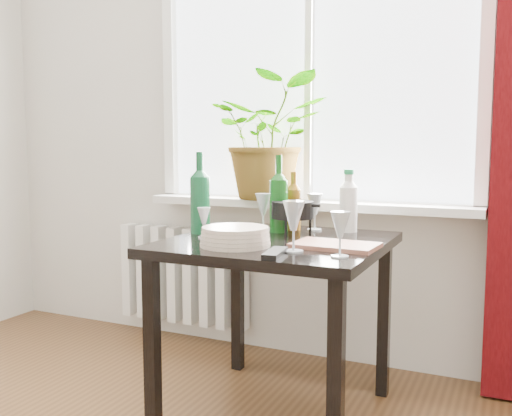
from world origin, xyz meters
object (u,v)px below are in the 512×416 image
at_px(wineglass_back_left, 263,211).
at_px(cutting_board, 335,245).
at_px(table, 277,262).
at_px(wineglass_back_center, 315,211).
at_px(bottle_amber, 294,200).
at_px(radiator, 183,275).
at_px(potted_plant, 270,137).
at_px(plate_stack, 235,237).
at_px(tv_remote, 275,253).
at_px(wineglass_far_right, 340,234).
at_px(wineglass_front_left, 204,223).
at_px(wine_bottle_left, 200,192).
at_px(wineglass_front_right, 294,226).
at_px(fondue_pot, 293,218).
at_px(cleaning_bottle, 348,200).
at_px(wine_bottle_right, 279,193).

xyz_separation_m(wineglass_back_left, cutting_board, (0.43, -0.30, -0.08)).
bearing_deg(table, wineglass_back_center, 79.80).
relative_size(wineglass_back_left, cutting_board, 0.55).
bearing_deg(wineglass_back_left, bottle_amber, 27.44).
relative_size(radiator, table, 0.94).
height_order(potted_plant, plate_stack, potted_plant).
distance_m(radiator, tv_remote, 1.42).
bearing_deg(cutting_board, wineglass_far_right, -68.40).
distance_m(potted_plant, wineglass_front_left, 0.77).
distance_m(radiator, wineglass_front_left, 1.01).
xyz_separation_m(potted_plant, tv_remote, (0.42, -0.92, -0.41)).
relative_size(wine_bottle_left, bottle_amber, 1.35).
height_order(radiator, wineglass_front_right, wineglass_front_right).
bearing_deg(wine_bottle_left, fondue_pot, 21.37).
bearing_deg(radiator, wineglass_front_left, -52.20).
bearing_deg(table, cutting_board, -16.60).
distance_m(table, wineglass_back_left, 0.32).
bearing_deg(bottle_amber, radiator, 156.69).
height_order(radiator, cutting_board, cutting_board).
bearing_deg(potted_plant, wineglass_back_center, -39.80).
xyz_separation_m(radiator, cleaning_bottle, (1.05, -0.30, 0.50)).
relative_size(wine_bottle_left, wineglass_front_left, 2.81).
xyz_separation_m(wine_bottle_left, wineglass_back_left, (0.21, 0.20, -0.10)).
distance_m(wine_bottle_right, wineglass_far_right, 0.61).
bearing_deg(wineglass_far_right, bottle_amber, 125.14).
height_order(wine_bottle_right, wineglass_far_right, wine_bottle_right).
bearing_deg(wineglass_front_right, wineglass_back_left, 125.57).
bearing_deg(bottle_amber, fondue_pot, -70.78).
bearing_deg(table, cleaning_bottle, 57.99).
bearing_deg(radiator, potted_plant, -3.92).
bearing_deg(plate_stack, wine_bottle_left, 141.73).
xyz_separation_m(cleaning_bottle, fondue_pot, (-0.20, -0.16, -0.07)).
bearing_deg(tv_remote, wineglass_front_left, 141.89).
bearing_deg(tv_remote, wineglass_far_right, 9.32).
height_order(wineglass_far_right, wineglass_front_left, wineglass_far_right).
xyz_separation_m(table, wineglass_far_right, (0.34, -0.25, 0.17)).
relative_size(wine_bottle_right, cleaning_bottle, 1.24).
height_order(fondue_pot, cutting_board, fondue_pot).
bearing_deg(wineglass_back_center, wineglass_far_right, -63.09).
bearing_deg(wineglass_front_left, wineglass_front_right, -16.96).
xyz_separation_m(wine_bottle_left, wineglass_far_right, (0.71, -0.27, -0.10)).
xyz_separation_m(wine_bottle_right, cutting_board, (0.34, -0.27, -0.16)).
bearing_deg(table, wine_bottle_left, 177.40).
bearing_deg(wine_bottle_left, wine_bottle_right, 30.15).
bearing_deg(wineglass_back_left, fondue_pot, -17.99).
bearing_deg(wine_bottle_right, bottle_amber, 68.37).
xyz_separation_m(wineglass_far_right, wineglass_front_left, (-0.63, 0.16, -0.02)).
height_order(wineglass_front_right, cutting_board, wineglass_front_right).
bearing_deg(fondue_pot, wine_bottle_left, 177.45).
height_order(radiator, cleaning_bottle, cleaning_bottle).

